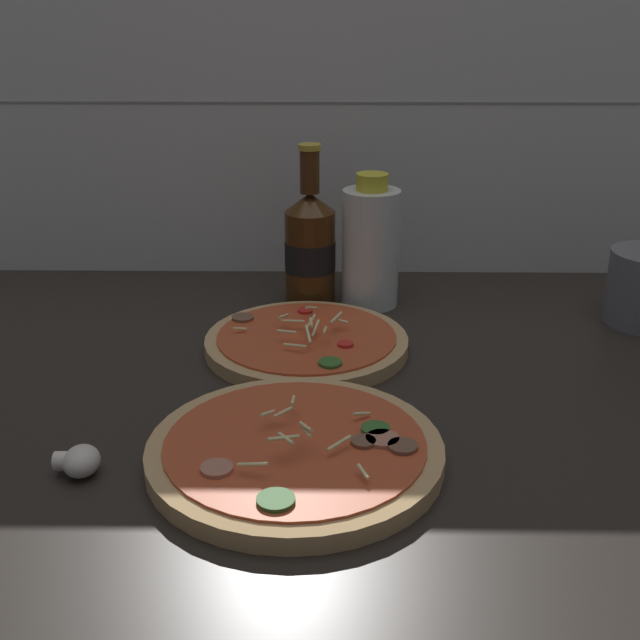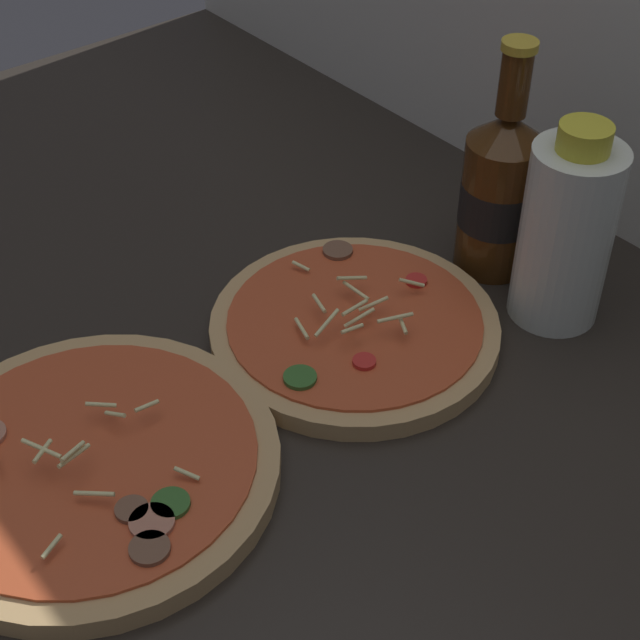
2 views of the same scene
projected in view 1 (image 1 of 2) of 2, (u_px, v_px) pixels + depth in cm
name	position (u px, v px, depth cm)	size (l,w,h in cm)	color
counter_slab	(380.00, 408.00, 92.58)	(160.00, 90.00, 2.50)	#28231E
tile_backsplash	(369.00, 102.00, 123.80)	(160.00, 1.13, 60.00)	silver
pizza_near	(296.00, 451.00, 79.34)	(29.52, 29.52, 5.26)	tan
pizza_far	(306.00, 343.00, 104.14)	(26.40, 26.40, 4.43)	tan
beer_bottle	(310.00, 246.00, 117.91)	(7.52, 7.52, 23.53)	#47280F
oil_bottle	(369.00, 246.00, 116.70)	(8.36, 8.36, 19.60)	silver
mushroom_left	(79.00, 461.00, 77.02)	(4.37, 4.16, 2.91)	white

